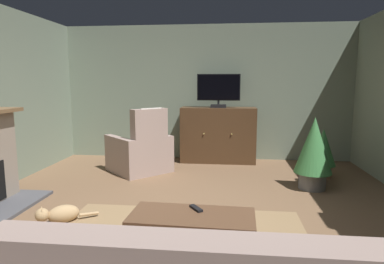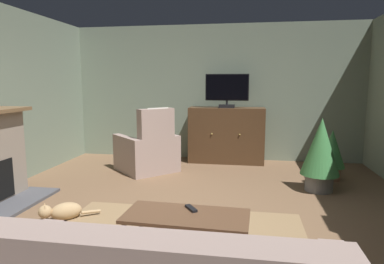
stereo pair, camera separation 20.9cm
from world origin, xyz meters
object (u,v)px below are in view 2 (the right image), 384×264
Objects in this scene: tv_cabinet at (226,136)px; coffee_table at (186,220)px; armchair_angled_to_table at (148,152)px; cat at (63,211)px; potted_plant_leafy_by_curtain at (332,152)px; television at (227,90)px; potted_plant_tall_palm_by_window at (321,151)px; tv_remote at (191,208)px.

tv_cabinet is 3.90m from coffee_table.
cat is at bearing -98.57° from armchair_angled_to_table.
television is at bearing 153.18° from potted_plant_leafy_by_curtain.
tv_cabinet is 2.02m from potted_plant_leafy_by_curtain.
coffee_table is at bearing -124.33° from potted_plant_tall_palm_by_window.
potted_plant_leafy_by_curtain is (1.78, -0.95, -0.07)m from tv_cabinet.
tv_remote is (-0.08, -3.72, -0.98)m from television.
cat is (-1.69, -3.21, -0.42)m from tv_cabinet.
potted_plant_leafy_by_curtain is 1.36× the size of cat.
television is 1.94m from armchair_angled_to_table.
armchair_angled_to_table is at bearing -145.71° from tv_cabinet.
cat is (-1.69, -3.16, -1.34)m from television.
television is at bearing 133.66° from potted_plant_tall_palm_by_window.
tv_cabinet is 1.16× the size of armchair_angled_to_table.
tv_cabinet is 1.79× the size of potted_plant_leafy_by_curtain.
potted_plant_tall_palm_by_window is (1.47, -1.59, 0.07)m from tv_cabinet.
tv_cabinet is at bearing 88.51° from coffee_table.
coffee_table is at bearing -122.56° from potted_plant_leafy_by_curtain.
tv_cabinet is at bearing 34.29° from armchair_angled_to_table.
tv_cabinet reaches higher than potted_plant_leafy_by_curtain.
cat is (-1.62, 0.57, -0.36)m from tv_remote.
armchair_angled_to_table is 3.13m from potted_plant_leafy_by_curtain.
coffee_table is 2.79m from potted_plant_tall_palm_by_window.
tv_remote is (0.02, 0.12, 0.06)m from coffee_table.
tv_cabinet is 1.34× the size of coffee_table.
armchair_angled_to_table is 1.54× the size of potted_plant_leafy_by_curtain.
potted_plant_tall_palm_by_window reaches higher than tv_remote.
television is at bearing -90.00° from tv_cabinet.
tv_cabinet is 1.64m from armchair_angled_to_table.
potted_plant_tall_palm_by_window is (1.47, -1.54, -0.85)m from television.
potted_plant_leafy_by_curtain is 0.73m from potted_plant_tall_palm_by_window.
armchair_angled_to_table reaches higher than potted_plant_leafy_by_curtain.
tv_cabinet is 8.72× the size of tv_remote.
tv_cabinet is at bearing -35.90° from tv_remote.
potted_plant_leafy_by_curtain is 4.16m from cat.
tv_cabinet is 1.36× the size of potted_plant_tall_palm_by_window.
coffee_table is at bearing -91.49° from tv_cabinet.
potted_plant_tall_palm_by_window reaches higher than coffee_table.
television is 1.38× the size of cat.
armchair_angled_to_table is at bearing 179.39° from potted_plant_leafy_by_curtain.
potted_plant_tall_palm_by_window is at bearing -47.31° from tv_cabinet.
television is at bearing -35.92° from tv_remote.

